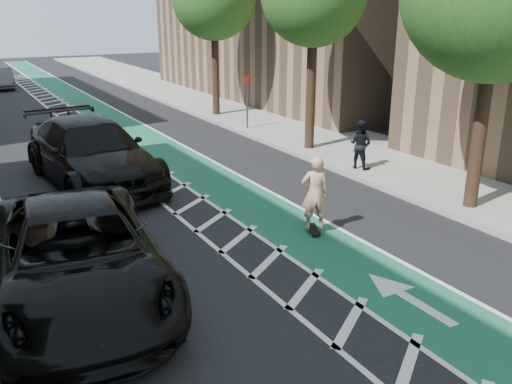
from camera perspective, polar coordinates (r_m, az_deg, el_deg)
ground at (r=11.31m, az=-5.28°, el=-8.95°), size 120.00×120.00×0.00m
bike_lane at (r=21.09m, az=-9.29°, el=4.06°), size 2.00×90.00×0.01m
buffer_strip at (r=20.64m, az=-13.18°, el=3.48°), size 1.40×90.00×0.01m
sidewalk_right at (r=24.05m, az=5.39°, el=6.18°), size 5.00×90.00×0.15m
curb_right at (r=22.75m, az=0.30°, el=5.56°), size 0.12×90.00×0.16m
sign_post at (r=24.48m, az=-0.94°, el=9.53°), size 0.35×0.08×2.47m
skateboard at (r=13.46m, az=6.08°, el=-3.93°), size 0.51×0.78×0.10m
skateboarder at (r=13.13m, az=6.22°, el=-0.13°), size 0.79×0.68×1.84m
suv_near at (r=10.65m, az=-18.26°, el=-6.33°), size 3.70×6.77×1.80m
suv_far at (r=17.70m, az=-16.92°, el=4.01°), size 3.39×7.10×2.00m
car_grey at (r=42.44m, az=-25.28°, el=10.78°), size 1.55×4.29×1.41m
pedestrian at (r=18.44m, az=10.93°, el=4.94°), size 0.88×0.97×1.64m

